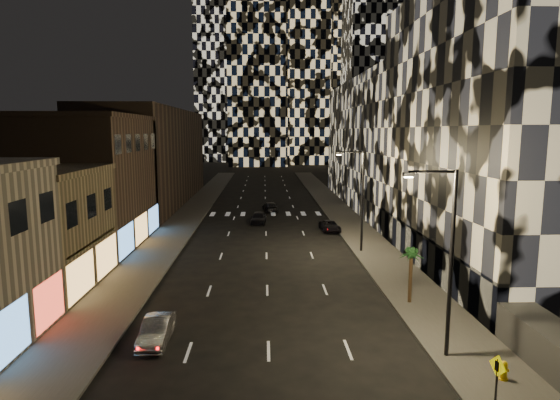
{
  "coord_description": "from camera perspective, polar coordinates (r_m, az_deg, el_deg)",
  "views": [
    {
      "loc": [
        -0.18,
        -11.0,
        10.9
      ],
      "look_at": [
        0.95,
        22.0,
        6.0
      ],
      "focal_mm": 30.0,
      "sensor_mm": 36.0,
      "label": 1
    }
  ],
  "objects": [
    {
      "name": "palm_tree",
      "position": [
        30.56,
        15.71,
        -6.74
      ],
      "size": [
        1.78,
        1.8,
        3.53
      ],
      "color": "#47331E",
      "rests_on": "sidewalk_right"
    },
    {
      "name": "retail_brown",
      "position": [
        47.82,
        -22.55,
        1.91
      ],
      "size": [
        10.0,
        15.0,
        12.0
      ],
      "primitive_type": "cube",
      "color": "#453427",
      "rests_on": "ground"
    },
    {
      "name": "car_dark_oncoming",
      "position": [
        63.67,
        -1.19,
        -0.83
      ],
      "size": [
        2.24,
        4.58,
        1.28
      ],
      "primitive_type": "imported",
      "rotation": [
        0.0,
        0.0,
        3.24
      ],
      "color": "black",
      "rests_on": "ground"
    },
    {
      "name": "ped_sign",
      "position": [
        20.24,
        24.93,
        -18.9
      ],
      "size": [
        0.25,
        0.83,
        2.54
      ],
      "rotation": [
        0.0,
        0.0,
        0.25
      ],
      "color": "black",
      "rests_on": "sidewalk_right"
    },
    {
      "name": "tower_center_low",
      "position": [
        155.38,
        -2.78,
        22.05
      ],
      "size": [
        18.0,
        18.0,
        95.0
      ],
      "primitive_type": "cube",
      "color": "black",
      "rests_on": "ground"
    },
    {
      "name": "streetlight_near",
      "position": [
        23.33,
        19.66,
        -5.81
      ],
      "size": [
        2.55,
        0.25,
        9.0
      ],
      "color": "black",
      "rests_on": "sidewalk_right"
    },
    {
      "name": "sidewalk_right",
      "position": [
        62.78,
        7.4,
        -1.56
      ],
      "size": [
        4.0,
        120.0,
        0.15
      ],
      "primitive_type": "cube",
      "color": "#47443F",
      "rests_on": "ground"
    },
    {
      "name": "curb_right",
      "position": [
        62.48,
        5.5,
        -1.58
      ],
      "size": [
        0.2,
        120.0,
        0.15
      ],
      "primitive_type": "cube",
      "color": "#4C4C47",
      "rests_on": "ground"
    },
    {
      "name": "midrise_right",
      "position": [
        40.83,
        27.92,
        7.61
      ],
      "size": [
        16.0,
        25.0,
        22.0
      ],
      "primitive_type": "cube",
      "color": "#232326",
      "rests_on": "ground"
    },
    {
      "name": "streetlight_far",
      "position": [
        42.24,
        9.71,
        0.77
      ],
      "size": [
        2.55,
        0.25,
        9.0
      ],
      "color": "black",
      "rests_on": "sidewalk_right"
    },
    {
      "name": "curb_left",
      "position": [
        62.43,
        -9.04,
        -1.65
      ],
      "size": [
        0.2,
        120.0,
        0.15
      ],
      "primitive_type": "cube",
      "color": "#4C4C47",
      "rests_on": "ground"
    },
    {
      "name": "midrise_base",
      "position": [
        38.78,
        16.97,
        -5.96
      ],
      "size": [
        0.6,
        25.0,
        3.0
      ],
      "primitive_type": "cube",
      "color": "#383838",
      "rests_on": "ground"
    },
    {
      "name": "fire_hydrant",
      "position": [
        23.76,
        25.62,
        -18.25
      ],
      "size": [
        0.42,
        0.4,
        0.85
      ],
      "rotation": [
        0.0,
        0.0,
        -0.42
      ],
      "color": "yellow",
      "rests_on": "sidewalk_right"
    },
    {
      "name": "car_silver_parked",
      "position": [
        25.97,
        -14.82,
        -15.13
      ],
      "size": [
        1.38,
        3.87,
        1.27
      ],
      "primitive_type": "imported",
      "rotation": [
        0.0,
        0.0,
        0.01
      ],
      "color": "#97979C",
      "rests_on": "ground"
    },
    {
      "name": "retail_filler_left",
      "position": [
        73.07,
        -15.33,
        5.08
      ],
      "size": [
        10.0,
        40.0,
        14.0
      ],
      "primitive_type": "cube",
      "color": "#453427",
      "rests_on": "ground"
    },
    {
      "name": "car_dark_midlane",
      "position": [
        55.52,
        -2.63,
        -2.16
      ],
      "size": [
        2.01,
        4.22,
        1.39
      ],
      "primitive_type": "imported",
      "rotation": [
        0.0,
        0.0,
        -0.09
      ],
      "color": "black",
      "rests_on": "ground"
    },
    {
      "name": "midrise_filler_right",
      "position": [
        70.95,
        14.66,
        6.63
      ],
      "size": [
        16.0,
        40.0,
        18.0
      ],
      "primitive_type": "cube",
      "color": "#232326",
      "rests_on": "ground"
    },
    {
      "name": "sidewalk_left",
      "position": [
        62.72,
        -10.94,
        -1.65
      ],
      "size": [
        4.0,
        120.0,
        0.15
      ],
      "primitive_type": "cube",
      "color": "#47443F",
      "rests_on": "ground"
    },
    {
      "name": "car_dark_rightlane",
      "position": [
        51.53,
        6.1,
        -3.17
      ],
      "size": [
        2.12,
        4.21,
        1.14
      ],
      "primitive_type": "imported",
      "rotation": [
        0.0,
        0.0,
        0.06
      ],
      "color": "black",
      "rests_on": "ground"
    },
    {
      "name": "retail_tan",
      "position": [
        36.8,
        -29.17,
        -3.45
      ],
      "size": [
        10.0,
        10.0,
        8.0
      ],
      "primitive_type": "cube",
      "color": "olive",
      "rests_on": "ground"
    }
  ]
}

